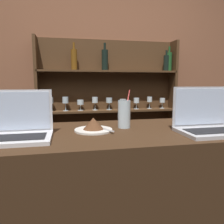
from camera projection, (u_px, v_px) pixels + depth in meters
bar_counter at (132, 213)px, 1.28m from camera, size 1.71×0.63×1.00m
back_wall at (99, 74)px, 2.46m from camera, size 7.00×0.06×2.70m
back_shelf at (109, 113)px, 2.47m from camera, size 1.54×0.18×1.72m
laptop_near at (14, 128)px, 1.02m from camera, size 0.34×0.23×0.23m
laptop_far at (208, 122)px, 1.16m from camera, size 0.33×0.23×0.24m
cake_plate at (93, 126)px, 1.18m from camera, size 0.21×0.21×0.07m
water_glass at (124, 114)px, 1.26m from camera, size 0.07×0.07×0.22m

